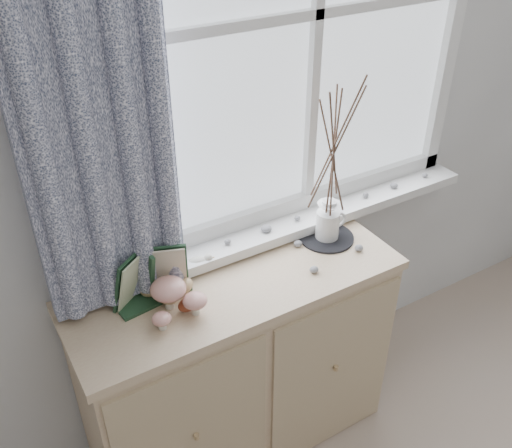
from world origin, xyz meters
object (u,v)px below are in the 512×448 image
botanical_book (153,279)px  twig_pitcher (334,146)px  sideboard (239,366)px  toadstool_cluster (173,295)px

botanical_book → twig_pitcher: (0.71, 0.01, 0.29)m
sideboard → toadstool_cluster: (-0.25, -0.03, 0.49)m
sideboard → botanical_book: botanical_book is taller
toadstool_cluster → twig_pitcher: (0.67, 0.08, 0.33)m
toadstool_cluster → botanical_book: bearing=120.3°
sideboard → toadstool_cluster: toadstool_cluster is taller
twig_pitcher → toadstool_cluster: bearing=-158.5°
botanical_book → twig_pitcher: size_ratio=0.43×
botanical_book → sideboard: bearing=-15.5°
sideboard → toadstool_cluster: bearing=-174.1°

